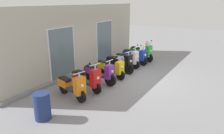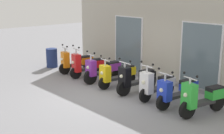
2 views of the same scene
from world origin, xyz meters
name	(u,v)px [view 1 (image 1 of 2)]	position (x,y,z in m)	size (l,w,h in m)	color
ground_plane	(134,78)	(0.00, 0.00, 0.00)	(40.00, 40.00, 0.00)	gray
storefront_facade	(83,39)	(0.00, 2.89, 1.54)	(9.71, 0.50, 3.20)	#B2AD9E
scooter_orange	(72,86)	(-3.01, 1.04, 0.46)	(0.68, 1.51, 1.20)	black
scooter_red	(87,79)	(-2.18, 1.00, 0.48)	(0.68, 1.54, 1.29)	black
scooter_purple	(99,73)	(-1.29, 1.03, 0.45)	(0.52, 1.68, 1.21)	black
scooter_yellow	(111,68)	(-0.46, 0.98, 0.47)	(0.58, 1.56, 1.16)	black
scooter_black	(120,63)	(0.44, 1.01, 0.47)	(0.61, 1.63, 1.21)	black
scooter_white	(127,59)	(1.29, 1.04, 0.48)	(0.54, 1.50, 1.25)	black
scooter_blue	(135,56)	(2.10, 1.00, 0.46)	(0.59, 1.59, 1.19)	black
scooter_green	(142,52)	(2.94, 0.97, 0.48)	(0.66, 1.61, 1.23)	black
curb_bollard	(147,50)	(4.36, 1.22, 0.35)	(0.12, 0.12, 0.70)	yellow
trash_bin	(42,106)	(-4.55, 0.83, 0.41)	(0.48, 0.48, 0.83)	navy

